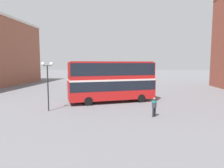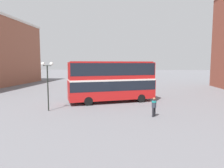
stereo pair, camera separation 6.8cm
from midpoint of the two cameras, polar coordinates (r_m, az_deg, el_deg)
The scene contains 5 objects.
ground_plane at distance 23.68m, azimuth -3.89°, elevation -5.32°, with size 240.00×240.00×0.00m, color slate.
double_decker_bus at distance 23.58m, azimuth -0.08°, elevation 1.40°, with size 10.40×6.24×4.83m.
pedestrian_foreground at distance 17.68m, azimuth 11.85°, elevation -5.89°, with size 0.58×0.58×1.69m.
parked_car_kerb_near at distance 40.06m, azimuth -7.16°, elevation 0.37°, with size 4.29×2.40×1.54m.
street_lamp_twin_globe at distance 20.13m, azimuth -18.04°, elevation 2.57°, with size 1.18×0.34×4.73m.
Camera 1 is at (3.71, -22.93, 4.61)m, focal length 32.00 mm.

